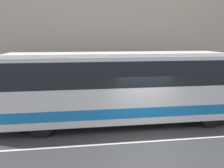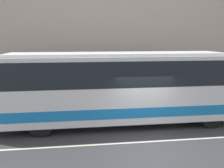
# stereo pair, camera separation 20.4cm
# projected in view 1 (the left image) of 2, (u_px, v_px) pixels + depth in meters

# --- Properties ---
(ground_plane) EXTENTS (60.00, 60.00, 0.00)m
(ground_plane) POSITION_uv_depth(u_px,v_px,m) (151.00, 141.00, 10.12)
(ground_plane) COLOR #38383A
(sidewalk) EXTENTS (60.00, 2.65, 0.13)m
(sidewalk) POSITION_uv_depth(u_px,v_px,m) (124.00, 105.00, 15.27)
(sidewalk) COLOR #A09E99
(sidewalk) RESTS_ON ground_plane
(building_facade) EXTENTS (60.00, 0.35, 9.49)m
(building_facade) POSITION_uv_depth(u_px,v_px,m) (120.00, 31.00, 15.88)
(building_facade) COLOR #B7A899
(building_facade) RESTS_ON ground_plane
(lane_stripe) EXTENTS (54.00, 0.14, 0.01)m
(lane_stripe) POSITION_uv_depth(u_px,v_px,m) (151.00, 141.00, 10.11)
(lane_stripe) COLOR beige
(lane_stripe) RESTS_ON ground_plane
(transit_bus) EXTENTS (11.72, 2.48, 3.46)m
(transit_bus) POSITION_uv_depth(u_px,v_px,m) (118.00, 85.00, 11.80)
(transit_bus) COLOR silver
(transit_bus) RESTS_ON ground_plane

